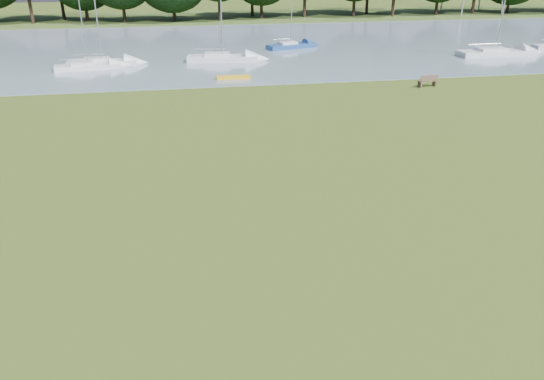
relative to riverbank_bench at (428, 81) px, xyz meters
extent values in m
plane|color=brown|center=(-16.11, -19.11, -0.48)|extent=(220.00, 220.00, 0.00)
cube|color=slate|center=(-16.11, 22.89, -0.48)|extent=(220.00, 40.00, 0.10)
cube|color=#4C6626|center=(-16.11, 52.89, -0.48)|extent=(220.00, 20.00, 0.40)
cube|color=brown|center=(-0.68, -0.02, -0.24)|extent=(0.15, 0.47, 0.48)
cube|color=brown|center=(0.66, 0.16, -0.24)|extent=(0.15, 0.47, 0.48)
cube|color=brown|center=(-0.01, 0.07, 0.00)|extent=(1.60, 0.67, 0.05)
cube|color=brown|center=(0.02, -0.14, 0.24)|extent=(1.55, 0.26, 0.47)
cube|color=gold|center=(-14.82, 5.57, -0.29)|extent=(2.87, 0.82, 0.28)
cylinder|color=black|center=(-39.11, 48.89, 1.78)|extent=(0.54, 0.54, 4.13)
cylinder|color=black|center=(-32.11, 48.89, 1.94)|extent=(0.54, 0.54, 4.44)
cylinder|color=black|center=(-25.11, 48.89, 1.47)|extent=(0.54, 0.54, 3.51)
cylinder|color=black|center=(-18.11, 48.89, 1.63)|extent=(0.54, 0.54, 3.82)
cylinder|color=black|center=(-11.11, 48.89, 1.78)|extent=(0.54, 0.54, 4.13)
cylinder|color=black|center=(-4.11, 48.89, 1.94)|extent=(0.54, 0.54, 4.44)
cylinder|color=black|center=(2.89, 48.89, 1.47)|extent=(0.54, 0.54, 3.51)
cylinder|color=black|center=(9.89, 48.89, 1.63)|extent=(0.54, 0.54, 3.82)
cylinder|color=black|center=(16.89, 48.89, 1.78)|extent=(0.54, 0.54, 4.13)
cylinder|color=black|center=(23.89, 48.89, 1.94)|extent=(0.54, 0.54, 4.44)
cylinder|color=black|center=(30.89, 48.89, 1.47)|extent=(0.54, 0.54, 3.51)
cylinder|color=black|center=(37.89, 48.89, 1.63)|extent=(0.54, 0.54, 3.82)
cylinder|color=black|center=(44.89, 48.89, 1.78)|extent=(0.54, 0.54, 4.13)
cube|color=silver|center=(-27.43, 12.14, -0.13)|extent=(5.97, 2.44, 0.61)
cube|color=silver|center=(-27.89, 12.07, 0.24)|extent=(2.19, 1.56, 0.39)
cylinder|color=#A5A8AD|center=(-27.43, 12.14, 2.97)|extent=(0.10, 0.10, 5.93)
cube|color=silver|center=(-14.92, 13.85, -0.06)|extent=(7.09, 2.89, 0.75)
cube|color=silver|center=(-15.46, 13.93, 0.40)|extent=(2.60, 1.84, 0.48)
cylinder|color=#A5A8AD|center=(-14.92, 13.85, 4.65)|extent=(0.13, 0.13, 9.10)
cube|color=silver|center=(-26.31, 13.73, -0.10)|extent=(6.39, 1.88, 0.67)
cube|color=silver|center=(-26.82, 13.74, 0.31)|extent=(2.25, 1.43, 0.43)
cylinder|color=#A5A8AD|center=(-26.31, 13.73, 3.83)|extent=(0.12, 0.12, 7.57)
cube|color=silver|center=(13.15, 11.66, -0.04)|extent=(8.03, 2.31, 0.78)
cube|color=silver|center=(12.51, 11.67, 0.43)|extent=(2.82, 1.79, 0.50)
cube|color=navy|center=(-6.67, 20.17, -0.09)|extent=(5.84, 3.33, 0.68)
cube|color=silver|center=(-7.09, 20.02, 0.33)|extent=(2.27, 1.82, 0.44)
cylinder|color=#A5A8AD|center=(-6.67, 20.17, 3.69)|extent=(0.12, 0.12, 7.26)
camera|label=1|loc=(-19.77, -38.86, 9.20)|focal=35.00mm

